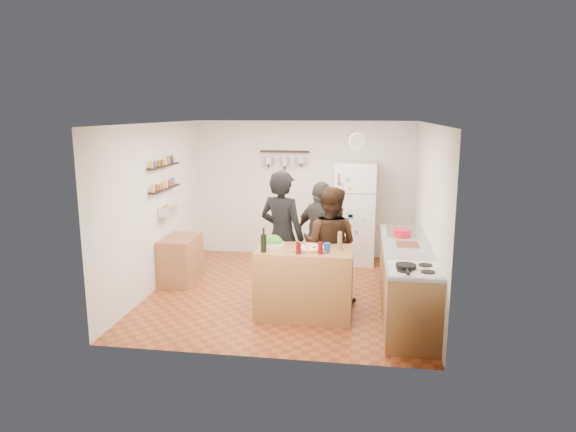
% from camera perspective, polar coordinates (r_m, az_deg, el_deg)
% --- Properties ---
extents(room_shell, '(4.20, 4.20, 4.20)m').
position_cam_1_polar(room_shell, '(7.83, 0.32, 1.14)').
color(room_shell, brown).
rests_on(room_shell, ground).
extents(prep_island, '(1.25, 0.72, 0.91)m').
position_cam_1_polar(prep_island, '(6.82, 1.85, -7.37)').
color(prep_island, olive).
rests_on(prep_island, floor).
extents(pizza_board, '(0.42, 0.34, 0.02)m').
position_cam_1_polar(pizza_board, '(6.65, 2.54, -3.67)').
color(pizza_board, brown).
rests_on(pizza_board, prep_island).
extents(pizza, '(0.34, 0.34, 0.02)m').
position_cam_1_polar(pizza, '(6.65, 2.54, -3.51)').
color(pizza, beige).
rests_on(pizza, pizza_board).
extents(salad_bowl, '(0.29, 0.29, 0.06)m').
position_cam_1_polar(salad_bowl, '(6.79, -1.61, -3.20)').
color(salad_bowl, silver).
rests_on(salad_bowl, prep_island).
extents(wine_bottle, '(0.07, 0.07, 0.22)m').
position_cam_1_polar(wine_bottle, '(6.52, -2.72, -3.07)').
color(wine_bottle, black).
rests_on(wine_bottle, prep_island).
extents(wine_glass_near, '(0.06, 0.06, 0.15)m').
position_cam_1_polar(wine_glass_near, '(6.44, 1.18, -3.57)').
color(wine_glass_near, '#550708').
rests_on(wine_glass_near, prep_island).
extents(wine_glass_far, '(0.06, 0.06, 0.15)m').
position_cam_1_polar(wine_glass_far, '(6.45, 3.61, -3.56)').
color(wine_glass_far, '#59070D').
rests_on(wine_glass_far, prep_island).
extents(pepper_mill, '(0.06, 0.06, 0.19)m').
position_cam_1_polar(pepper_mill, '(6.67, 5.77, -2.91)').
color(pepper_mill, olive).
rests_on(pepper_mill, prep_island).
extents(salt_canister, '(0.08, 0.08, 0.12)m').
position_cam_1_polar(salt_canister, '(6.53, 4.37, -3.53)').
color(salt_canister, navy).
rests_on(salt_canister, prep_island).
extents(person_left, '(0.81, 0.68, 1.88)m').
position_cam_1_polar(person_left, '(7.20, -0.67, -2.32)').
color(person_left, black).
rests_on(person_left, floor).
extents(person_center, '(0.93, 0.80, 1.66)m').
position_cam_1_polar(person_center, '(7.22, 4.65, -3.23)').
color(person_center, black).
rests_on(person_center, floor).
extents(person_back, '(1.02, 0.91, 1.66)m').
position_cam_1_polar(person_back, '(7.70, 3.66, -2.27)').
color(person_back, '#2D2B28').
rests_on(person_back, floor).
extents(counter_run, '(0.63, 2.63, 0.90)m').
position_cam_1_polar(counter_run, '(7.06, 13.05, -7.04)').
color(counter_run, '#9E7042').
rests_on(counter_run, floor).
extents(stove_top, '(0.60, 0.62, 0.02)m').
position_cam_1_polar(stove_top, '(6.02, 13.92, -5.75)').
color(stove_top, white).
rests_on(stove_top, counter_run).
extents(skillet, '(0.23, 0.23, 0.04)m').
position_cam_1_polar(skillet, '(6.00, 12.98, -5.46)').
color(skillet, black).
rests_on(skillet, stove_top).
extents(sink, '(0.50, 0.80, 0.03)m').
position_cam_1_polar(sink, '(7.76, 12.75, -1.79)').
color(sink, silver).
rests_on(sink, counter_run).
extents(cutting_board, '(0.30, 0.40, 0.02)m').
position_cam_1_polar(cutting_board, '(7.05, 13.15, -3.18)').
color(cutting_board, brown).
rests_on(cutting_board, counter_run).
extents(red_bowl, '(0.26, 0.26, 0.11)m').
position_cam_1_polar(red_bowl, '(7.44, 12.55, -1.87)').
color(red_bowl, red).
rests_on(red_bowl, counter_run).
extents(fridge, '(0.70, 0.68, 1.80)m').
position_cam_1_polar(fridge, '(9.16, 7.44, 0.34)').
color(fridge, white).
rests_on(fridge, floor).
extents(wall_clock, '(0.30, 0.03, 0.30)m').
position_cam_1_polar(wall_clock, '(9.33, 7.69, 8.29)').
color(wall_clock, silver).
rests_on(wall_clock, back_wall).
extents(spice_shelf_lower, '(0.12, 1.00, 0.02)m').
position_cam_1_polar(spice_shelf_lower, '(8.11, -13.51, 2.97)').
color(spice_shelf_lower, black).
rests_on(spice_shelf_lower, left_wall).
extents(spice_shelf_upper, '(0.12, 1.00, 0.02)m').
position_cam_1_polar(spice_shelf_upper, '(8.07, -13.63, 5.43)').
color(spice_shelf_upper, black).
rests_on(spice_shelf_upper, left_wall).
extents(produce_basket, '(0.18, 0.35, 0.14)m').
position_cam_1_polar(produce_basket, '(8.16, -13.20, 0.54)').
color(produce_basket, silver).
rests_on(produce_basket, left_wall).
extents(side_table, '(0.50, 0.80, 0.73)m').
position_cam_1_polar(side_table, '(8.32, -11.84, -4.76)').
color(side_table, '#97623F').
rests_on(side_table, floor).
extents(pot_rack, '(0.90, 0.04, 0.04)m').
position_cam_1_polar(pot_rack, '(9.37, -0.38, 7.18)').
color(pot_rack, black).
rests_on(pot_rack, back_wall).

